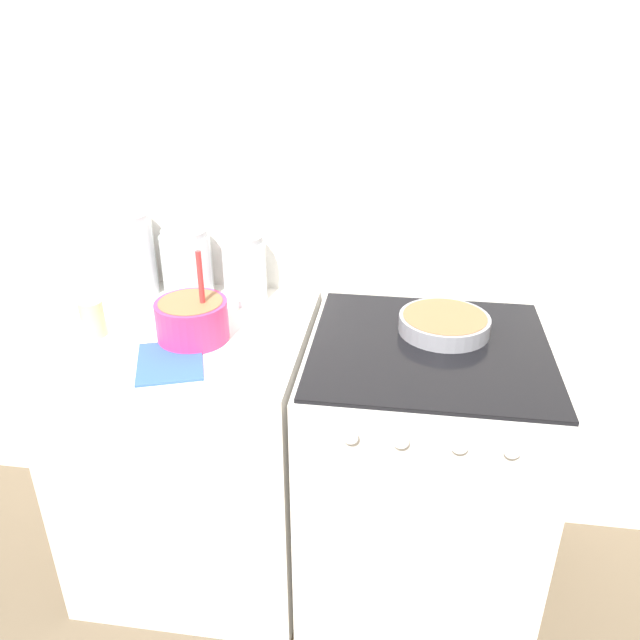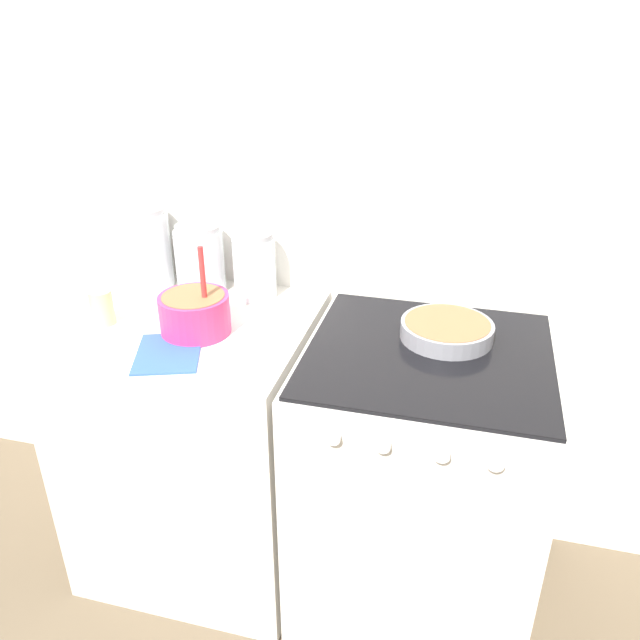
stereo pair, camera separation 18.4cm
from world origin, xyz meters
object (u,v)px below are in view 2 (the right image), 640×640
(stove, at_px, (418,480))
(storage_jar_middle, at_px, (200,263))
(storage_jar_left, at_px, (147,253))
(baking_pan, at_px, (447,330))
(storage_jar_right, at_px, (255,270))
(mixing_bowl, at_px, (195,311))
(tin_can, at_px, (102,307))

(stove, relative_size, storage_jar_middle, 4.01)
(storage_jar_left, bearing_deg, storage_jar_middle, -0.00)
(baking_pan, height_order, storage_jar_left, storage_jar_left)
(storage_jar_middle, bearing_deg, storage_jar_left, 180.00)
(stove, bearing_deg, storage_jar_right, 158.49)
(stove, height_order, baking_pan, baking_pan)
(mixing_bowl, relative_size, tin_can, 2.51)
(mixing_bowl, bearing_deg, storage_jar_middle, 110.84)
(storage_jar_middle, bearing_deg, tin_can, -120.94)
(mixing_bowl, bearing_deg, storage_jar_right, 73.93)
(storage_jar_right, bearing_deg, baking_pan, -12.63)
(stove, relative_size, baking_pan, 3.44)
(stove, xyz_separation_m, storage_jar_left, (-1.00, 0.24, 0.59))
(storage_jar_right, distance_m, tin_can, 0.50)
(mixing_bowl, height_order, storage_jar_left, storage_jar_left)
(storage_jar_middle, bearing_deg, stove, -16.59)
(baking_pan, height_order, storage_jar_right, storage_jar_right)
(stove, distance_m, mixing_bowl, 0.88)
(baking_pan, relative_size, storage_jar_middle, 1.17)
(baking_pan, bearing_deg, mixing_bowl, -168.58)
(stove, relative_size, mixing_bowl, 3.39)
(storage_jar_left, distance_m, storage_jar_middle, 0.20)
(baking_pan, xyz_separation_m, tin_can, (-1.03, -0.17, 0.03))
(mixing_bowl, xyz_separation_m, storage_jar_left, (-0.31, 0.29, 0.05))
(storage_jar_left, height_order, tin_can, storage_jar_left)
(stove, height_order, storage_jar_right, storage_jar_right)
(stove, distance_m, storage_jar_right, 0.86)
(stove, xyz_separation_m, mixing_bowl, (-0.69, -0.05, 0.54))
(stove, height_order, mixing_bowl, mixing_bowl)
(storage_jar_right, bearing_deg, stove, -21.51)
(stove, height_order, storage_jar_left, storage_jar_left)
(stove, bearing_deg, mixing_bowl, -175.58)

